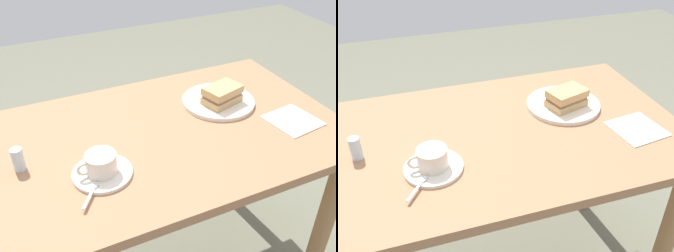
% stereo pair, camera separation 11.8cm
% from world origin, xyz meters
% --- Properties ---
extents(dining_table, '(1.14, 0.70, 0.75)m').
position_xyz_m(dining_table, '(0.00, 0.00, 0.62)').
color(dining_table, '#9C6C4B').
rests_on(dining_table, ground_plane).
extents(sandwich_plate, '(0.25, 0.25, 0.01)m').
position_xyz_m(sandwich_plate, '(-0.24, -0.08, 0.76)').
color(sandwich_plate, silver).
rests_on(sandwich_plate, dining_table).
extents(sandwich_front, '(0.15, 0.12, 0.06)m').
position_xyz_m(sandwich_front, '(-0.24, -0.06, 0.79)').
color(sandwich_front, tan).
rests_on(sandwich_front, sandwich_plate).
extents(coffee_saucer, '(0.16, 0.16, 0.01)m').
position_xyz_m(coffee_saucer, '(0.24, 0.12, 0.75)').
color(coffee_saucer, silver).
rests_on(coffee_saucer, dining_table).
extents(coffee_cup, '(0.11, 0.08, 0.06)m').
position_xyz_m(coffee_cup, '(0.24, 0.12, 0.79)').
color(coffee_cup, silver).
rests_on(coffee_cup, coffee_saucer).
extents(spoon, '(0.07, 0.09, 0.01)m').
position_xyz_m(spoon, '(0.29, 0.18, 0.76)').
color(spoon, silver).
rests_on(spoon, coffee_saucer).
extents(napkin, '(0.17, 0.17, 0.00)m').
position_xyz_m(napkin, '(-0.40, 0.12, 0.75)').
color(napkin, white).
rests_on(napkin, dining_table).
extents(salt_shaker, '(0.03, 0.03, 0.07)m').
position_xyz_m(salt_shaker, '(0.44, 0.00, 0.78)').
color(salt_shaker, silver).
rests_on(salt_shaker, dining_table).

